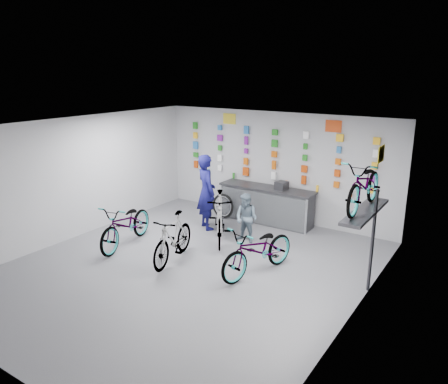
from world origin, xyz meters
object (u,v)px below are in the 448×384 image
Objects in this scene: counter at (266,205)px; bike_service at (220,217)px; bike_left at (126,224)px; customer at (246,218)px; bike_center at (173,238)px; bike_right at (258,250)px; clerk at (206,192)px.

bike_service is (-0.31, -1.83, 0.12)m from counter.
bike_left is 2.25m from bike_service.
bike_center is at bearing -110.72° from customer.
bike_right is at bearing 1.57° from bike_center.
bike_left is 1.02× the size of clerk.
bike_center is (1.50, -0.08, -0.00)m from bike_left.
customer is (2.27, 1.77, 0.07)m from bike_left.
clerk is at bearing 112.13° from bike_service.
customer is (-1.10, 1.37, 0.08)m from bike_right.
customer is (0.59, 0.29, 0.01)m from bike_service.
clerk reaches higher than bike_right.
customer is at bearing 54.67° from bike_center.
counter is 1.52× the size of bike_center.
customer is (1.38, -0.26, -0.39)m from clerk.
bike_center is at bearing 138.57° from clerk.
clerk reaches higher than bike_service.
bike_right is at bearing -6.12° from bike_left.
bike_left is at bearing -140.22° from customer.
bike_center is at bearing -15.83° from bike_left.
bike_center is 1.93m from bike_right.
customer is at bearing -7.10° from bike_service.
counter is 1.86m from bike_service.
bike_right is at bearing -64.66° from counter.
bike_left is 1.15× the size of bike_center.
bike_service is (0.18, 1.56, 0.07)m from bike_center.
clerk is at bearing 53.30° from bike_left.
bike_right is (3.37, 0.40, -0.01)m from bike_left.
counter is 2.22× the size of customer.
bike_service is at bearing -99.47° from counter.
bike_left is at bearing 98.66° from clerk.
clerk is (-0.61, 2.11, 0.46)m from bike_center.
bike_right is (1.38, -2.92, 0.04)m from counter.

